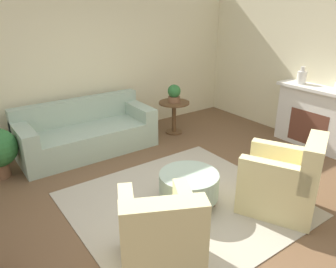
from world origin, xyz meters
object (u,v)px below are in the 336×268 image
Objects in this scene: armchair_left at (160,243)px; armchair_right at (284,183)px; couch at (87,134)px; ottoman_table at (189,185)px; potted_plant_on_side_table at (174,93)px; side_table at (174,112)px; vase_mantel_near at (302,77)px.

armchair_left is 1.80m from armchair_right.
ottoman_table is (0.39, -2.28, -0.03)m from couch.
potted_plant_on_side_table is (1.31, 2.08, 0.51)m from ottoman_table.
side_table is at bearing 51.36° from armchair_left.
couch is at bearing 151.82° from vase_mantel_near.
potted_plant_on_side_table is at bearing 135.41° from vase_mantel_near.
armchair_right is at bearing -99.37° from potted_plant_on_side_table.
potted_plant_on_side_table is (0.47, 2.84, 0.41)m from armchair_right.
armchair_left reaches higher than side_table.
vase_mantel_near is at bearing 31.62° from armchair_right.
ottoman_table is (0.95, 0.76, -0.10)m from armchair_left.
side_table is 2.36m from vase_mantel_near.
ottoman_table is (-0.85, 0.76, -0.10)m from armchair_right.
potted_plant_on_side_table is at bearing 80.63° from armchair_right.
couch is 1.78m from potted_plant_on_side_table.
side_table reaches higher than ottoman_table.
couch is at bearing 99.70° from ottoman_table.
vase_mantel_near reaches higher than potted_plant_on_side_table.
vase_mantel_near is (3.86, 1.27, 0.80)m from armchair_left.
couch is 6.67× the size of potted_plant_on_side_table.
vase_mantel_near reaches higher than armchair_left.
armchair_right is at bearing -41.77° from ottoman_table.
potted_plant_on_side_table reaches higher than side_table.
couch is 7.55× the size of vase_mantel_near.
vase_mantel_near is at bearing 9.99° from ottoman_table.
armchair_right is 2.90m from potted_plant_on_side_table.
couch is at bearing 173.44° from side_table.
ottoman_table is at bearing -170.01° from vase_mantel_near.
ottoman_table is at bearing 38.41° from armchair_left.
vase_mantel_near reaches higher than armchair_right.
side_table is 0.36m from potted_plant_on_side_table.
armchair_right is at bearing 0.00° from armchair_left.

